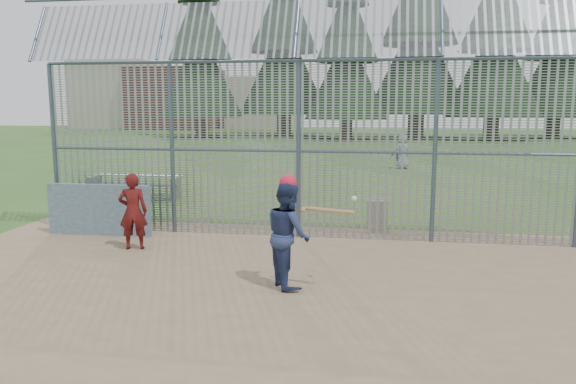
% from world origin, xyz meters
% --- Properties ---
extents(ground, '(120.00, 120.00, 0.00)m').
position_xyz_m(ground, '(0.00, 0.00, 0.00)').
color(ground, '#2D511E').
rests_on(ground, ground).
extents(dirt_infield, '(14.00, 10.00, 0.02)m').
position_xyz_m(dirt_infield, '(0.00, -0.50, 0.01)').
color(dirt_infield, '#756047').
rests_on(dirt_infield, ground).
extents(dugout_wall, '(2.50, 0.12, 1.20)m').
position_xyz_m(dugout_wall, '(-4.60, 2.90, 0.62)').
color(dugout_wall, '#38566B').
rests_on(dugout_wall, dirt_infield).
extents(batter, '(1.01, 1.08, 1.78)m').
position_xyz_m(batter, '(0.33, -0.01, 0.91)').
color(batter, navy).
rests_on(batter, dirt_infield).
extents(onlooker, '(0.67, 0.53, 1.62)m').
position_xyz_m(onlooker, '(-3.28, 1.85, 0.83)').
color(onlooker, maroon).
rests_on(onlooker, dirt_infield).
extents(bg_kid_standing, '(0.94, 0.89, 1.62)m').
position_xyz_m(bg_kid_standing, '(2.91, 17.70, 0.81)').
color(bg_kid_standing, slate).
rests_on(bg_kid_standing, ground).
extents(bg_kid_seated, '(0.63, 0.40, 1.00)m').
position_xyz_m(bg_kid_seated, '(2.64, 17.91, 0.50)').
color(bg_kid_seated, slate).
rests_on(bg_kid_seated, ground).
extents(batting_gear, '(1.27, 0.45, 0.60)m').
position_xyz_m(batting_gear, '(0.45, -0.03, 1.71)').
color(batting_gear, red).
rests_on(batting_gear, ground).
extents(trash_can, '(0.56, 0.56, 0.82)m').
position_xyz_m(trash_can, '(1.79, 4.53, 0.38)').
color(trash_can, gray).
rests_on(trash_can, ground).
extents(bleacher, '(3.00, 0.95, 0.72)m').
position_xyz_m(bleacher, '(-6.01, 7.97, 0.41)').
color(bleacher, gray).
rests_on(bleacher, ground).
extents(backstop_fence, '(20.09, 0.81, 5.30)m').
position_xyz_m(backstop_fence, '(1.81, 3.43, 2.36)').
color(backstop_fence, '#47566B').
rests_on(backstop_fence, ground).
extents(conifer_row, '(38.48, 12.26, 20.20)m').
position_xyz_m(conifer_row, '(1.93, 41.51, 10.83)').
color(conifer_row, '#332319').
rests_on(conifer_row, ground).
extents(distant_buildings, '(26.50, 10.50, 8.00)m').
position_xyz_m(distant_buildings, '(-23.18, 56.49, 3.60)').
color(distant_buildings, brown).
rests_on(distant_buildings, ground).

